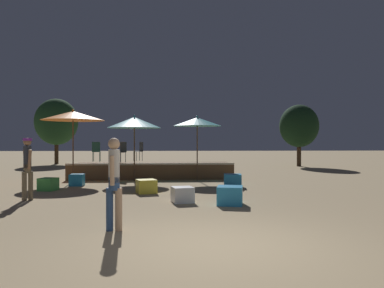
# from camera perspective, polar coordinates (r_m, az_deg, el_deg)

# --- Properties ---
(ground_plane) EXTENTS (120.00, 120.00, 0.00)m
(ground_plane) POSITION_cam_1_polar(r_m,az_deg,el_deg) (6.06, 4.21, -15.29)
(ground_plane) COLOR tan
(wooden_deck) EXTENTS (7.13, 2.50, 0.72)m
(wooden_deck) POSITION_cam_1_polar(r_m,az_deg,el_deg) (17.20, -6.07, -4.01)
(wooden_deck) COLOR brown
(wooden_deck) RESTS_ON ground
(patio_umbrella_0) EXTENTS (2.03, 2.03, 2.73)m
(patio_umbrella_0) POSITION_cam_1_polar(r_m,az_deg,el_deg) (15.73, 0.80, 3.39)
(patio_umbrella_0) COLOR brown
(patio_umbrella_0) RESTS_ON ground
(patio_umbrella_1) EXTENTS (2.55, 2.55, 2.96)m
(patio_umbrella_1) POSITION_cam_1_polar(r_m,az_deg,el_deg) (16.11, -17.68, 4.12)
(patio_umbrella_1) COLOR brown
(patio_umbrella_1) RESTS_ON ground
(patio_umbrella_2) EXTENTS (2.25, 2.25, 2.74)m
(patio_umbrella_2) POSITION_cam_1_polar(r_m,az_deg,el_deg) (15.82, -8.78, 3.25)
(patio_umbrella_2) COLOR brown
(patio_umbrella_2) RESTS_ON ground
(cube_seat_0) EXTENTS (0.49, 0.49, 0.43)m
(cube_seat_0) POSITION_cam_1_polar(r_m,az_deg,el_deg) (14.57, -17.13, -5.25)
(cube_seat_0) COLOR #2D9EDB
(cube_seat_0) RESTS_ON ground
(cube_seat_1) EXTENTS (0.63, 0.63, 0.42)m
(cube_seat_1) POSITION_cam_1_polar(r_m,az_deg,el_deg) (13.44, -21.07, -5.74)
(cube_seat_1) COLOR #4CC651
(cube_seat_1) RESTS_ON ground
(cube_seat_2) EXTENTS (0.76, 0.76, 0.48)m
(cube_seat_2) POSITION_cam_1_polar(r_m,az_deg,el_deg) (9.82, 5.80, -7.81)
(cube_seat_2) COLOR #2D9EDB
(cube_seat_2) RESTS_ON ground
(cube_seat_3) EXTENTS (0.65, 0.65, 0.41)m
(cube_seat_3) POSITION_cam_1_polar(r_m,az_deg,el_deg) (10.15, -1.46, -7.72)
(cube_seat_3) COLOR white
(cube_seat_3) RESTS_ON ground
(cube_seat_4) EXTENTS (0.70, 0.70, 0.46)m
(cube_seat_4) POSITION_cam_1_polar(r_m,az_deg,el_deg) (13.59, 6.20, -5.56)
(cube_seat_4) COLOR #2D9EDB
(cube_seat_4) RESTS_ON ground
(cube_seat_5) EXTENTS (0.73, 0.73, 0.43)m
(cube_seat_5) POSITION_cam_1_polar(r_m,az_deg,el_deg) (12.03, -6.97, -6.41)
(cube_seat_5) COLOR yellow
(cube_seat_5) RESTS_ON ground
(person_1) EXTENTS (0.41, 0.47, 1.74)m
(person_1) POSITION_cam_1_polar(r_m,az_deg,el_deg) (11.35, -23.79, -2.95)
(person_1) COLOR #72664C
(person_1) RESTS_ON ground
(person_3) EXTENTS (0.30, 0.50, 1.70)m
(person_3) POSITION_cam_1_polar(r_m,az_deg,el_deg) (7.02, -11.79, -5.47)
(person_3) COLOR #2D4C7F
(person_3) RESTS_ON ground
(bistro_chair_0) EXTENTS (0.47, 0.46, 0.90)m
(bistro_chair_0) POSITION_cam_1_polar(r_m,az_deg,el_deg) (17.86, -7.97, -0.82)
(bistro_chair_0) COLOR #2D3338
(bistro_chair_0) RESTS_ON wooden_deck
(bistro_chair_1) EXTENTS (0.40, 0.40, 0.90)m
(bistro_chair_1) POSITION_cam_1_polar(r_m,az_deg,el_deg) (17.61, -14.38, -0.85)
(bistro_chair_1) COLOR #1E4C47
(bistro_chair_1) RESTS_ON wooden_deck
(bistro_chair_2) EXTENTS (0.47, 0.48, 0.90)m
(bistro_chair_2) POSITION_cam_1_polar(r_m,az_deg,el_deg) (16.63, -10.61, -0.91)
(bistro_chair_2) COLOR #2D3338
(bistro_chair_2) RESTS_ON wooden_deck
(frisbee_disc) EXTENTS (0.24, 0.24, 0.03)m
(frisbee_disc) POSITION_cam_1_polar(r_m,az_deg,el_deg) (10.44, 6.09, -8.55)
(frisbee_disc) COLOR white
(frisbee_disc) RESTS_ON ground
(background_tree_0) EXTENTS (2.55, 2.55, 4.07)m
(background_tree_0) POSITION_cam_1_polar(r_m,az_deg,el_deg) (25.66, 15.99, 2.64)
(background_tree_0) COLOR #3D2B1C
(background_tree_0) RESTS_ON ground
(background_tree_1) EXTENTS (3.05, 3.05, 4.75)m
(background_tree_1) POSITION_cam_1_polar(r_m,az_deg,el_deg) (28.93, -19.96, 3.17)
(background_tree_1) COLOR #3D2B1C
(background_tree_1) RESTS_ON ground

